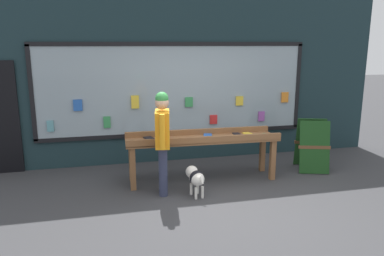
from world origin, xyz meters
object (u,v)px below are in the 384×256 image
Objects in this scene: person_browsing at (163,136)px; sandwich_board_sign at (312,145)px; small_dog at (196,177)px; display_table_main at (202,142)px.

person_browsing is 3.06m from sandwich_board_sign.
small_dog is (0.49, -0.19, -0.67)m from person_browsing.
person_browsing reaches higher than display_table_main.
sandwich_board_sign is (2.98, 0.53, -0.48)m from person_browsing.
display_table_main is 2.21m from sandwich_board_sign.
sandwich_board_sign is (2.20, 0.05, -0.20)m from display_table_main.
display_table_main reaches higher than small_dog.
small_dog is at bearing -101.35° from person_browsing.
person_browsing is 1.70× the size of sandwich_board_sign.
display_table_main is 1.61× the size of person_browsing.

